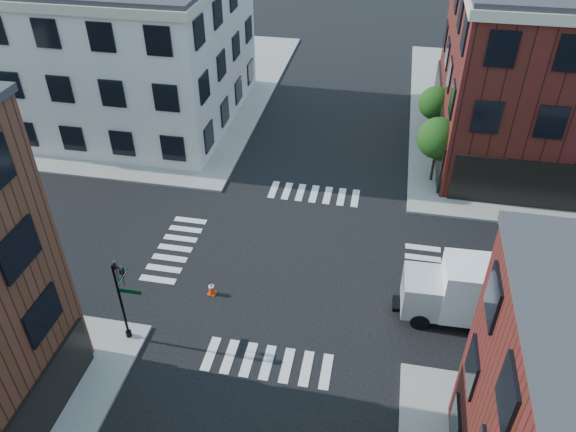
# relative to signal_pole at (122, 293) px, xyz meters

# --- Properties ---
(ground) EXTENTS (120.00, 120.00, 0.00)m
(ground) POSITION_rel_signal_pole_xyz_m (6.72, 6.68, -2.86)
(ground) COLOR black
(ground) RESTS_ON ground
(sidewalk_nw) EXTENTS (30.00, 30.00, 0.15)m
(sidewalk_nw) POSITION_rel_signal_pole_xyz_m (-14.28, 27.68, -2.78)
(sidewalk_nw) COLOR gray
(sidewalk_nw) RESTS_ON ground
(building_nw) EXTENTS (22.00, 16.00, 11.00)m
(building_nw) POSITION_rel_signal_pole_xyz_m (-12.28, 22.68, 2.64)
(building_nw) COLOR silver
(building_nw) RESTS_ON ground
(tree_near) EXTENTS (2.69, 2.69, 4.49)m
(tree_near) POSITION_rel_signal_pole_xyz_m (14.28, 16.65, 0.30)
(tree_near) COLOR black
(tree_near) RESTS_ON ground
(tree_far) EXTENTS (2.43, 2.43, 4.07)m
(tree_far) POSITION_rel_signal_pole_xyz_m (14.28, 22.65, 0.02)
(tree_far) COLOR black
(tree_far) RESTS_ON ground
(signal_pole) EXTENTS (1.29, 1.24, 4.60)m
(signal_pole) POSITION_rel_signal_pole_xyz_m (0.00, 0.00, 0.00)
(signal_pole) COLOR black
(signal_pole) RESTS_ON ground
(box_truck) EXTENTS (7.65, 2.54, 3.42)m
(box_truck) POSITION_rel_signal_pole_xyz_m (16.37, 4.23, -1.08)
(box_truck) COLOR white
(box_truck) RESTS_ON ground
(traffic_cone) EXTENTS (0.46, 0.46, 0.77)m
(traffic_cone) POSITION_rel_signal_pole_xyz_m (2.90, 3.51, -2.49)
(traffic_cone) COLOR red
(traffic_cone) RESTS_ON ground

